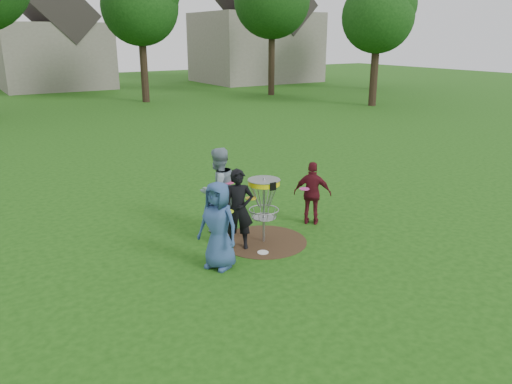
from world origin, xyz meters
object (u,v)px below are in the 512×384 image
player_blue (218,225)px  player_black (239,209)px  player_maroon (312,193)px  disc_golf_basket (264,195)px  player_grey (218,190)px

player_blue → player_black: 0.94m
player_black → player_maroon: 2.11m
player_maroon → player_black: bearing=52.0°
player_blue → player_black: size_ratio=1.01×
disc_golf_basket → player_maroon: bearing=11.1°
player_black → player_grey: size_ratio=0.88×
player_grey → disc_golf_basket: 1.17m
player_blue → player_maroon: 2.97m
player_blue → player_grey: player_grey is taller
player_blue → player_maroon: player_blue is taller
player_blue → player_maroon: bearing=78.7°
player_black → disc_golf_basket: 0.63m
player_black → disc_golf_basket: size_ratio=1.18×
player_blue → player_black: bearing=98.8°
player_maroon → disc_golf_basket: player_maroon is taller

